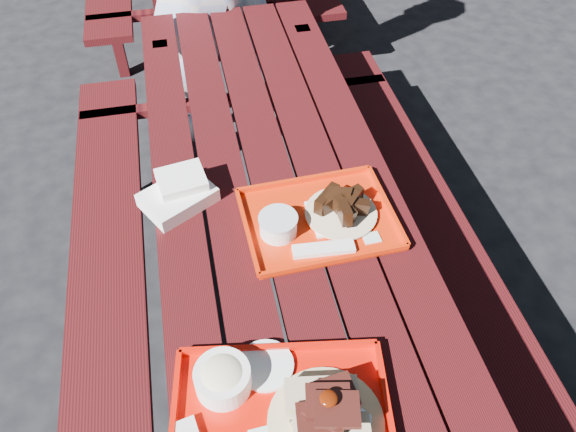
% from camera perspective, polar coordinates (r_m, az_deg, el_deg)
% --- Properties ---
extents(ground, '(60.00, 60.00, 0.00)m').
position_cam_1_polar(ground, '(2.30, -0.80, -11.22)').
color(ground, black).
rests_on(ground, ground).
extents(picnic_table_near, '(1.41, 2.40, 0.75)m').
position_cam_1_polar(picnic_table_near, '(1.84, -0.97, -2.11)').
color(picnic_table_near, '#3C0B0C').
rests_on(picnic_table_near, ground).
extents(near_tray, '(0.53, 0.44, 0.15)m').
position_cam_1_polar(near_tray, '(1.28, -0.71, -19.06)').
color(near_tray, red).
rests_on(near_tray, picnic_table_near).
extents(far_tray, '(0.44, 0.35, 0.07)m').
position_cam_1_polar(far_tray, '(1.61, 2.97, -0.32)').
color(far_tray, red).
rests_on(far_tray, picnic_table_near).
extents(white_cloth, '(0.25, 0.23, 0.08)m').
position_cam_1_polar(white_cloth, '(1.69, -11.01, 2.34)').
color(white_cloth, white).
rests_on(white_cloth, picnic_table_near).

